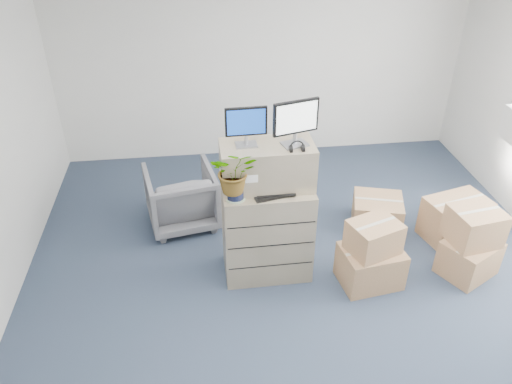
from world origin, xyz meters
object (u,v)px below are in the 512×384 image
(filing_cabinet_lower, at_px, (267,231))
(office_chair, at_px, (181,195))
(monitor_left, at_px, (246,125))
(keyboard, at_px, (275,194))
(monitor_right, at_px, (296,121))
(water_bottle, at_px, (275,174))
(potted_plant, at_px, (235,176))

(filing_cabinet_lower, height_order, office_chair, filing_cabinet_lower)
(monitor_left, xyz_separation_m, keyboard, (0.26, -0.20, -0.68))
(filing_cabinet_lower, relative_size, keyboard, 2.48)
(monitor_left, bearing_deg, keyboard, -39.40)
(filing_cabinet_lower, xyz_separation_m, office_chair, (-0.93, 1.02, -0.12))
(monitor_left, distance_m, monitor_right, 0.47)
(filing_cabinet_lower, bearing_deg, water_bottle, 22.35)
(monitor_left, relative_size, office_chair, 0.48)
(monitor_left, bearing_deg, water_bottle, -8.15)
(monitor_right, height_order, potted_plant, monitor_right)
(monitor_left, distance_m, potted_plant, 0.50)
(office_chair, bearing_deg, keyboard, 119.59)
(monitor_right, distance_m, potted_plant, 0.78)
(filing_cabinet_lower, xyz_separation_m, potted_plant, (-0.34, -0.16, 0.80))
(monitor_left, xyz_separation_m, water_bottle, (0.28, -0.03, -0.55))
(monitor_left, height_order, water_bottle, monitor_left)
(keyboard, relative_size, water_bottle, 1.59)
(monitor_right, xyz_separation_m, keyboard, (-0.21, -0.15, -0.71))
(office_chair, bearing_deg, monitor_left, 116.33)
(water_bottle, height_order, office_chair, water_bottle)
(monitor_left, xyz_separation_m, office_chair, (-0.72, 0.96, -1.35))
(monitor_left, bearing_deg, office_chair, 125.14)
(filing_cabinet_lower, distance_m, potted_plant, 0.89)
(monitor_left, relative_size, keyboard, 0.93)
(monitor_left, bearing_deg, monitor_right, -7.48)
(monitor_right, distance_m, office_chair, 2.08)
(monitor_right, relative_size, keyboard, 1.05)
(filing_cabinet_lower, relative_size, office_chair, 1.29)
(water_bottle, height_order, potted_plant, potted_plant)
(monitor_left, relative_size, potted_plant, 0.74)
(potted_plant, bearing_deg, monitor_left, 58.01)
(keyboard, distance_m, potted_plant, 0.47)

